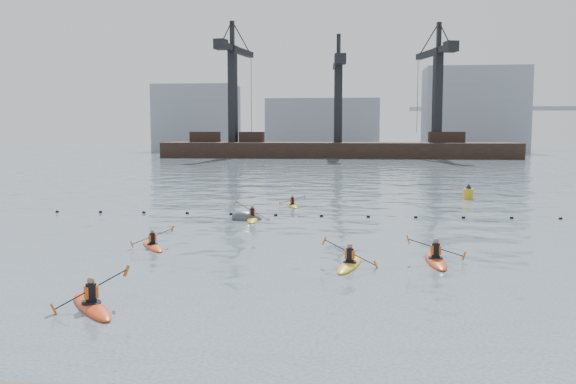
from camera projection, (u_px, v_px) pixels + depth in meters
name	position (u px, v px, depth m)	size (l,w,h in m)	color
ground	(248.00, 325.00, 17.38)	(400.00, 400.00, 0.00)	#3A4C55
float_line	(299.00, 215.00, 39.72)	(33.24, 0.73, 0.24)	black
barge_pier	(337.00, 148.00, 126.05)	(72.00, 19.30, 29.50)	black
skyline	(350.00, 117.00, 164.91)	(141.00, 28.00, 22.00)	gray
kayaker_0	(92.00, 305.00, 19.03)	(2.77, 3.24, 1.37)	red
kayaker_1	(350.00, 264.00, 24.93)	(2.32, 3.44, 1.31)	yellow
kayaker_2	(153.00, 245.00, 29.00)	(2.12, 2.94, 1.10)	#D94A14
kayaker_3	(252.00, 218.00, 37.82)	(2.33, 3.36, 1.39)	gold
kayaker_4	(436.00, 260.00, 25.69)	(2.50, 3.67, 1.30)	#C33C12
kayaker_5	(292.00, 205.00, 44.62)	(1.93, 2.95, 1.00)	gold
mooring_buoy	(247.00, 220.00, 38.06)	(2.02, 1.19, 1.01)	#424548
nav_buoy	(468.00, 194.00, 49.50)	(0.78, 0.78, 1.42)	gold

